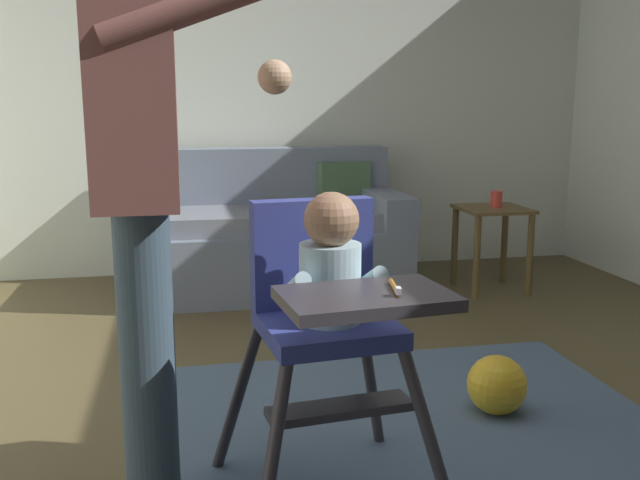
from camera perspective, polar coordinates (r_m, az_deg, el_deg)
The scene contains 8 objects.
ground at distance 2.42m, azimuth 2.17°, elevation -18.34°, with size 6.31×6.96×0.10m, color brown.
wall_far at distance 4.78m, azimuth -5.44°, elevation 12.87°, with size 5.51×0.06×2.58m, color silver.
couch at distance 4.34m, azimuth -4.09°, elevation 0.41°, with size 1.64×0.86×0.86m.
high_chair at distance 1.92m, azimuth 0.66°, elevation -4.53°, with size 0.67×0.77×0.92m.
adult_standing at distance 1.83m, azimuth -14.47°, elevation 5.02°, with size 0.51×0.50×1.69m.
toy_ball at distance 2.72m, azimuth 14.36°, elevation -11.47°, with size 0.22×0.22×0.22m, color gold.
side_table at distance 4.38m, azimuth 13.98°, elevation 0.81°, with size 0.40×0.40×0.52m.
sippy_cup at distance 4.36m, azimuth 14.32°, elevation 3.28°, with size 0.07×0.07×0.10m, color #D13D33.
Camera 1 is at (-0.50, -2.05, 1.14)m, focal length 38.87 mm.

